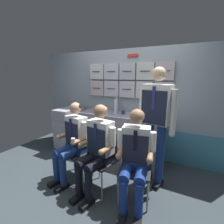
# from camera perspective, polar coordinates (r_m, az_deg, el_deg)

# --- Properties ---
(ground) EXTENTS (4.80, 4.80, 0.04)m
(ground) POSITION_cam_1_polar(r_m,az_deg,el_deg) (2.75, -6.99, -24.87)
(ground) COLOR #343F43
(galley_bulkhead) EXTENTS (4.20, 0.14, 2.15)m
(galley_bulkhead) POSITION_cam_1_polar(r_m,az_deg,el_deg) (3.45, 5.49, 3.09)
(galley_bulkhead) COLOR #909DAA
(galley_bulkhead) RESTS_ON ground
(galley_counter) EXTENTS (1.68, 0.53, 0.90)m
(galley_counter) POSITION_cam_1_polar(r_m,az_deg,el_deg) (3.37, 3.00, -8.23)
(galley_counter) COLOR #9A98A8
(galley_counter) RESTS_ON ground
(service_trolley) EXTENTS (0.40, 0.65, 0.93)m
(service_trolley) POSITION_cam_1_polar(r_m,az_deg,el_deg) (3.90, -14.30, -5.04)
(service_trolley) COLOR black
(service_trolley) RESTS_ON ground
(folding_chair_left) EXTENTS (0.48, 0.48, 0.85)m
(folding_chair_left) POSITION_cam_1_polar(r_m,az_deg,el_deg) (2.83, -10.55, -11.04)
(folding_chair_left) COLOR #A8AAAF
(folding_chair_left) RESTS_ON ground
(crew_member_left) EXTENTS (0.50, 0.64, 1.24)m
(crew_member_left) POSITION_cam_1_polar(r_m,az_deg,el_deg) (2.68, -13.40, -8.91)
(crew_member_left) COLOR black
(crew_member_left) RESTS_ON ground
(folding_chair_right) EXTENTS (0.46, 0.46, 0.85)m
(folding_chair_right) POSITION_cam_1_polar(r_m,az_deg,el_deg) (2.52, -2.62, -13.96)
(folding_chair_right) COLOR #A8AAAF
(folding_chair_right) RESTS_ON ground
(crew_member_right) EXTENTS (0.50, 0.64, 1.26)m
(crew_member_right) POSITION_cam_1_polar(r_m,az_deg,el_deg) (2.34, -5.21, -11.53)
(crew_member_right) COLOR black
(crew_member_right) RESTS_ON ground
(folding_chair_by_counter) EXTENTS (0.48, 0.48, 0.85)m
(folding_chair_by_counter) POSITION_cam_1_polar(r_m,az_deg,el_deg) (2.35, 8.29, -16.13)
(folding_chair_by_counter) COLOR #A8AAAF
(folding_chair_by_counter) RESTS_ON ground
(crew_member_by_counter) EXTENTS (0.50, 0.64, 1.24)m
(crew_member_by_counter) POSITION_cam_1_polar(r_m,az_deg,el_deg) (2.13, 7.88, -14.38)
(crew_member_by_counter) COLOR black
(crew_member_by_counter) RESTS_ON ground
(crew_member_standing) EXTENTS (0.54, 0.32, 1.76)m
(crew_member_standing) POSITION_cam_1_polar(r_m,az_deg,el_deg) (2.46, 14.93, -1.55)
(crew_member_standing) COLOR black
(crew_member_standing) RESTS_ON ground
(water_bottle_short) EXTENTS (0.07, 0.07, 0.26)m
(water_bottle_short) POSITION_cam_1_polar(r_m,az_deg,el_deg) (3.02, 14.56, 0.28)
(water_bottle_short) COLOR silver
(water_bottle_short) RESTS_ON galley_counter
(sparkling_bottle_green) EXTENTS (0.08, 0.08, 0.31)m
(sparkling_bottle_green) POSITION_cam_1_polar(r_m,az_deg,el_deg) (3.39, 1.44, 2.44)
(sparkling_bottle_green) COLOR silver
(sparkling_bottle_green) RESTS_ON galley_counter
(water_bottle_clear) EXTENTS (0.08, 0.08, 0.28)m
(water_bottle_clear) POSITION_cam_1_polar(r_m,az_deg,el_deg) (3.15, 9.76, 1.17)
(water_bottle_clear) COLOR silver
(water_bottle_clear) RESTS_ON galley_counter
(water_bottle_tall) EXTENTS (0.06, 0.06, 0.30)m
(water_bottle_tall) POSITION_cam_1_polar(r_m,az_deg,el_deg) (3.26, 1.26, 1.97)
(water_bottle_tall) COLOR silver
(water_bottle_tall) RESTS_ON galley_counter
(coffee_cup_spare) EXTENTS (0.06, 0.06, 0.06)m
(coffee_cup_spare) POSITION_cam_1_polar(r_m,az_deg,el_deg) (3.13, 12.30, -0.85)
(coffee_cup_spare) COLOR white
(coffee_cup_spare) RESTS_ON galley_counter
(espresso_cup_small) EXTENTS (0.08, 0.08, 0.07)m
(espresso_cup_small) POSITION_cam_1_polar(r_m,az_deg,el_deg) (3.23, 3.83, -0.07)
(espresso_cup_small) COLOR navy
(espresso_cup_small) RESTS_ON galley_counter
(paper_cup_tan) EXTENTS (0.07, 0.07, 0.08)m
(paper_cup_tan) POSITION_cam_1_polar(r_m,az_deg,el_deg) (3.36, -4.69, 0.50)
(paper_cup_tan) COLOR white
(paper_cup_tan) RESTS_ON galley_counter
(snack_banana) EXTENTS (0.17, 0.10, 0.04)m
(snack_banana) POSITION_cam_1_polar(r_m,az_deg,el_deg) (3.53, -3.43, 0.70)
(snack_banana) COLOR yellow
(snack_banana) RESTS_ON galley_counter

